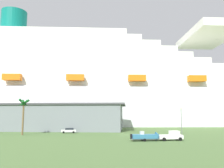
{
  "coord_description": "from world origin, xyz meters",
  "views": [
    {
      "loc": [
        -5.63,
        -68.86,
        5.95
      ],
      "look_at": [
        -3.74,
        24.72,
        18.13
      ],
      "focal_mm": 37.26,
      "sensor_mm": 36.0,
      "label": 1
    }
  ],
  "objects_px": {
    "cruise_ship": "(74,89)",
    "parked_car_black_coupe": "(63,128)",
    "parked_car_white_van": "(69,130)",
    "pickup_truck": "(171,136)",
    "street_lamp": "(181,117)",
    "palm_tree": "(24,106)",
    "small_boat_on_trailer": "(148,137)"
  },
  "relations": [
    {
      "from": "street_lamp",
      "to": "parked_car_black_coupe",
      "type": "height_order",
      "value": "street_lamp"
    },
    {
      "from": "street_lamp",
      "to": "parked_car_black_coupe",
      "type": "bearing_deg",
      "value": 149.43
    },
    {
      "from": "parked_car_white_van",
      "to": "cruise_ship",
      "type": "bearing_deg",
      "value": 96.46
    },
    {
      "from": "cruise_ship",
      "to": "small_boat_on_trailer",
      "type": "xyz_separation_m",
      "value": [
        26.89,
        -71.53,
        -18.25
      ]
    },
    {
      "from": "cruise_ship",
      "to": "palm_tree",
      "type": "relative_size",
      "value": 27.64
    },
    {
      "from": "pickup_truck",
      "to": "palm_tree",
      "type": "bearing_deg",
      "value": 159.11
    },
    {
      "from": "parked_car_black_coupe",
      "to": "cruise_ship",
      "type": "bearing_deg",
      "value": 91.68
    },
    {
      "from": "pickup_truck",
      "to": "street_lamp",
      "type": "xyz_separation_m",
      "value": [
        6.85,
        13.76,
        4.12
      ]
    },
    {
      "from": "palm_tree",
      "to": "street_lamp",
      "type": "bearing_deg",
      "value": -1.41
    },
    {
      "from": "small_boat_on_trailer",
      "to": "palm_tree",
      "type": "height_order",
      "value": "palm_tree"
    },
    {
      "from": "small_boat_on_trailer",
      "to": "parked_car_white_van",
      "type": "xyz_separation_m",
      "value": [
        -21.33,
        22.44,
        -0.13
      ]
    },
    {
      "from": "small_boat_on_trailer",
      "to": "parked_car_white_van",
      "type": "height_order",
      "value": "small_boat_on_trailer"
    },
    {
      "from": "small_boat_on_trailer",
      "to": "parked_car_black_coupe",
      "type": "relative_size",
      "value": 1.66
    },
    {
      "from": "cruise_ship",
      "to": "parked_car_black_coupe",
      "type": "distance_m",
      "value": 39.2
    },
    {
      "from": "palm_tree",
      "to": "street_lamp",
      "type": "xyz_separation_m",
      "value": [
        45.87,
        -1.13,
        -3.26
      ]
    },
    {
      "from": "pickup_truck",
      "to": "palm_tree",
      "type": "relative_size",
      "value": 0.55
    },
    {
      "from": "small_boat_on_trailer",
      "to": "cruise_ship",
      "type": "bearing_deg",
      "value": 110.6
    },
    {
      "from": "small_boat_on_trailer",
      "to": "parked_car_black_coupe",
      "type": "xyz_separation_m",
      "value": [
        -25.87,
        36.92,
        -0.13
      ]
    },
    {
      "from": "pickup_truck",
      "to": "parked_car_black_coupe",
      "type": "distance_m",
      "value": 47.97
    },
    {
      "from": "cruise_ship",
      "to": "parked_car_white_van",
      "type": "distance_m",
      "value": 52.72
    },
    {
      "from": "pickup_truck",
      "to": "cruise_ship",
      "type": "bearing_deg",
      "value": 114.52
    },
    {
      "from": "parked_car_black_coupe",
      "to": "small_boat_on_trailer",
      "type": "bearing_deg",
      "value": -54.98
    },
    {
      "from": "small_boat_on_trailer",
      "to": "street_lamp",
      "type": "distance_m",
      "value": 19.38
    },
    {
      "from": "parked_car_black_coupe",
      "to": "palm_tree",
      "type": "bearing_deg",
      "value": -109.7
    },
    {
      "from": "palm_tree",
      "to": "pickup_truck",
      "type": "bearing_deg",
      "value": -20.89
    },
    {
      "from": "cruise_ship",
      "to": "parked_car_white_van",
      "type": "relative_size",
      "value": 59.52
    },
    {
      "from": "parked_car_white_van",
      "to": "pickup_truck",
      "type": "bearing_deg",
      "value": -39.17
    },
    {
      "from": "small_boat_on_trailer",
      "to": "parked_car_black_coupe",
      "type": "height_order",
      "value": "small_boat_on_trailer"
    },
    {
      "from": "pickup_truck",
      "to": "palm_tree",
      "type": "distance_m",
      "value": 42.41
    },
    {
      "from": "parked_car_white_van",
      "to": "street_lamp",
      "type": "bearing_deg",
      "value": -13.49
    },
    {
      "from": "pickup_truck",
      "to": "parked_car_black_coupe",
      "type": "bearing_deg",
      "value": 130.79
    },
    {
      "from": "pickup_truck",
      "to": "parked_car_black_coupe",
      "type": "relative_size",
      "value": 1.21
    }
  ]
}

